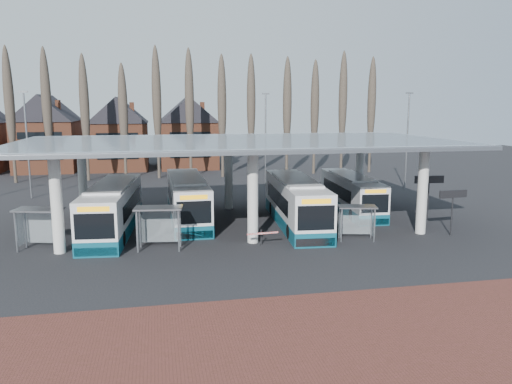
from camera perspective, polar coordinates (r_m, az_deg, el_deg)
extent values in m
plane|color=black|center=(30.58, 0.53, -7.01)|extent=(140.00, 140.00, 0.00)
cube|color=#582923|center=(19.79, 7.98, -16.91)|extent=(70.00, 10.00, 0.03)
cylinder|color=silver|center=(32.24, -21.81, -1.35)|extent=(0.70, 0.70, 6.00)
cylinder|color=silver|center=(42.96, -19.22, 1.48)|extent=(0.70, 0.70, 6.00)
cylinder|color=silver|center=(32.24, -0.37, -0.63)|extent=(0.70, 0.70, 6.00)
cylinder|color=silver|center=(42.96, -3.16, 2.02)|extent=(0.70, 0.70, 6.00)
cylinder|color=silver|center=(36.44, 18.49, 0.09)|extent=(0.70, 0.70, 6.00)
cylinder|color=silver|center=(46.19, 11.76, 2.39)|extent=(0.70, 0.70, 6.00)
cube|color=gray|center=(37.21, -1.99, 5.83)|extent=(32.00, 16.00, 0.12)
cube|color=silver|center=(37.20, -2.00, 5.94)|extent=(31.50, 15.50, 0.04)
cone|color=#473D33|center=(63.69, -26.08, 7.46)|extent=(0.36, 0.36, 14.50)
ellipsoid|color=#473D33|center=(63.66, -26.20, 9.02)|extent=(1.10, 1.10, 11.02)
cone|color=#473D33|center=(62.80, -22.52, 7.69)|extent=(0.36, 0.36, 14.50)
ellipsoid|color=#473D33|center=(62.78, -22.63, 9.27)|extent=(1.10, 1.10, 11.02)
cone|color=#473D33|center=(62.16, -18.87, 7.90)|extent=(0.36, 0.36, 14.50)
ellipsoid|color=#473D33|center=(62.14, -18.96, 9.50)|extent=(1.10, 1.10, 11.02)
cone|color=#473D33|center=(61.77, -15.16, 8.07)|extent=(0.36, 0.36, 14.50)
ellipsoid|color=#473D33|center=(61.75, -15.23, 9.68)|extent=(1.10, 1.10, 11.02)
cone|color=#473D33|center=(61.64, -11.41, 8.22)|extent=(0.36, 0.36, 14.50)
ellipsoid|color=#473D33|center=(61.62, -11.47, 9.83)|extent=(1.10, 1.10, 11.02)
cone|color=#473D33|center=(61.77, -7.66, 8.33)|extent=(0.36, 0.36, 14.50)
ellipsoid|color=#473D33|center=(61.75, -7.70, 9.94)|extent=(1.10, 1.10, 11.02)
cone|color=#473D33|center=(62.16, -3.94, 8.40)|extent=(0.36, 0.36, 14.50)
ellipsoid|color=#473D33|center=(62.14, -3.96, 10.01)|extent=(1.10, 1.10, 11.02)
cone|color=#473D33|center=(62.80, -0.28, 8.44)|extent=(0.36, 0.36, 14.50)
ellipsoid|color=#473D33|center=(62.78, -0.28, 10.03)|extent=(1.10, 1.10, 11.02)
cone|color=#473D33|center=(63.69, 3.29, 8.45)|extent=(0.36, 0.36, 14.50)
ellipsoid|color=#473D33|center=(63.66, 3.31, 10.01)|extent=(1.10, 1.10, 11.02)
cone|color=#473D33|center=(64.81, 6.76, 8.42)|extent=(0.36, 0.36, 14.50)
ellipsoid|color=#473D33|center=(64.79, 6.79, 9.96)|extent=(1.10, 1.10, 11.02)
cone|color=#473D33|center=(66.15, 10.09, 8.37)|extent=(0.36, 0.36, 14.50)
ellipsoid|color=#473D33|center=(66.13, 10.14, 9.87)|extent=(1.10, 1.10, 11.02)
cone|color=#473D33|center=(67.71, 13.28, 8.29)|extent=(0.36, 0.36, 14.50)
ellipsoid|color=#473D33|center=(67.68, 13.34, 9.76)|extent=(1.10, 1.10, 11.02)
cube|color=brown|center=(74.25, -22.62, 5.02)|extent=(8.00, 10.00, 7.00)
pyramid|color=black|center=(74.07, -22.98, 10.41)|extent=(8.30, 10.30, 3.50)
cube|color=brown|center=(72.99, -15.26, 5.36)|extent=(8.00, 10.00, 7.00)
pyramid|color=black|center=(72.81, -15.52, 10.85)|extent=(8.30, 10.30, 3.50)
cube|color=brown|center=(72.96, -7.77, 5.61)|extent=(8.00, 10.00, 7.00)
pyramid|color=black|center=(72.78, -7.90, 11.12)|extent=(8.30, 10.30, 3.50)
cylinder|color=slate|center=(52.17, -24.65, 4.75)|extent=(0.16, 0.16, 10.00)
cube|color=slate|center=(52.04, -25.06, 10.34)|extent=(0.80, 0.15, 0.15)
cylinder|color=slate|center=(56.06, 1.10, 5.95)|extent=(0.16, 0.16, 10.00)
cube|color=slate|center=(55.94, 1.12, 11.17)|extent=(0.80, 0.15, 0.15)
cylinder|color=slate|center=(55.28, 16.88, 5.47)|extent=(0.16, 0.16, 10.00)
cube|color=slate|center=(55.15, 17.15, 10.75)|extent=(0.80, 0.15, 0.15)
cube|color=silver|center=(36.61, -16.09, -1.57)|extent=(3.68, 12.54, 2.88)
cube|color=#0B4759|center=(36.90, -15.98, -3.69)|extent=(3.70, 12.57, 0.93)
cube|color=silver|center=(36.35, -16.20, 0.74)|extent=(2.99, 7.59, 0.19)
cube|color=black|center=(37.09, -15.96, -1.26)|extent=(3.42, 9.10, 1.13)
cube|color=black|center=(30.68, -17.99, -3.76)|extent=(2.31, 0.26, 1.55)
cube|color=black|center=(42.57, -14.73, 0.21)|extent=(2.23, 0.25, 1.24)
cube|color=orange|center=(30.46, -18.09, -1.88)|extent=(1.84, 0.21, 0.31)
cube|color=black|center=(31.08, -17.83, -6.53)|extent=(2.49, 0.30, 0.52)
cylinder|color=black|center=(33.40, -19.10, -5.22)|extent=(0.37, 1.01, 0.99)
cylinder|color=black|center=(32.96, -15.05, -5.21)|extent=(0.37, 1.01, 0.99)
cylinder|color=black|center=(40.57, -16.81, -2.46)|extent=(0.37, 1.01, 0.99)
cylinder|color=black|center=(40.20, -13.48, -2.42)|extent=(0.37, 1.01, 0.99)
cube|color=silver|center=(39.22, -7.86, -0.54)|extent=(2.74, 12.29, 2.86)
cube|color=#0B4759|center=(39.49, -7.81, -2.51)|extent=(2.77, 12.31, 0.92)
cube|color=silver|center=(38.98, -7.91, 1.60)|extent=(2.43, 7.38, 0.18)
cube|color=black|center=(39.70, -7.92, -0.26)|extent=(2.75, 8.86, 1.12)
cube|color=black|center=(33.24, -7.09, -2.34)|extent=(2.29, 0.09, 1.53)
cube|color=black|center=(45.21, -8.43, 0.97)|extent=(2.21, 0.09, 1.23)
cube|color=orange|center=(33.04, -7.13, -0.60)|extent=(1.82, 0.07, 0.31)
cube|color=black|center=(33.60, -7.03, -4.89)|extent=(2.48, 0.11, 0.51)
cylinder|color=black|center=(35.65, -9.24, -3.86)|extent=(0.30, 0.98, 0.98)
cylinder|color=black|center=(35.82, -5.47, -3.70)|extent=(0.30, 0.98, 0.98)
cylinder|color=black|center=(42.92, -9.74, -1.51)|extent=(0.30, 0.98, 0.98)
cylinder|color=black|center=(43.07, -6.60, -1.40)|extent=(0.30, 0.98, 0.98)
cube|color=silver|center=(37.39, 4.57, -0.90)|extent=(3.61, 12.80, 2.95)
cube|color=#0B4759|center=(37.69, 4.54, -3.03)|extent=(3.63, 12.82, 0.95)
cube|color=silver|center=(37.14, 4.60, 1.41)|extent=(2.97, 7.74, 0.19)
cube|color=black|center=(37.88, 4.41, -0.60)|extent=(3.39, 9.27, 1.16)
cube|color=black|center=(31.38, 6.88, -2.96)|extent=(2.36, 0.24, 1.58)
cube|color=black|center=(43.47, 2.90, 0.79)|extent=(2.28, 0.23, 1.26)
cube|color=orange|center=(31.16, 6.92, -1.07)|extent=(1.88, 0.19, 0.32)
cube|color=black|center=(31.77, 6.81, -5.73)|extent=(2.55, 0.27, 0.53)
cylinder|color=black|center=(33.64, 3.87, -4.56)|extent=(0.37, 1.03, 1.01)
cylinder|color=black|center=(34.17, 7.89, -4.40)|extent=(0.37, 1.03, 1.01)
cylinder|color=black|center=(41.01, 1.84, -1.89)|extent=(0.37, 1.03, 1.01)
cylinder|color=black|center=(41.45, 5.17, -1.80)|extent=(0.37, 1.03, 1.01)
cube|color=silver|center=(43.00, 10.83, 0.06)|extent=(3.06, 11.19, 2.58)
cube|color=#0B4759|center=(43.22, 10.78, -1.57)|extent=(3.08, 11.21, 0.83)
cube|color=silver|center=(42.79, 10.89, 1.82)|extent=(2.54, 6.76, 0.17)
cube|color=black|center=(43.41, 10.65, 0.28)|extent=(2.90, 8.10, 1.01)
cube|color=black|center=(37.89, 13.45, -1.30)|extent=(2.07, 0.19, 1.38)
cube|color=black|center=(48.17, 8.78, 1.29)|extent=(2.00, 0.18, 1.11)
cube|color=orange|center=(37.72, 13.51, 0.08)|extent=(1.65, 0.15, 0.28)
cube|color=black|center=(38.18, 13.36, -3.33)|extent=(2.23, 0.22, 0.46)
cylinder|color=black|center=(39.63, 10.90, -2.58)|extent=(0.31, 0.90, 0.89)
cylinder|color=black|center=(40.36, 13.78, -2.46)|extent=(0.31, 0.90, 0.89)
cylinder|color=black|center=(45.93, 8.26, -0.78)|extent=(0.31, 0.90, 0.89)
cylinder|color=black|center=(46.56, 10.78, -0.71)|extent=(0.31, 0.90, 0.89)
cube|color=gray|center=(33.76, -25.74, -4.17)|extent=(0.10, 0.10, 2.52)
cube|color=gray|center=(32.65, -22.03, -4.36)|extent=(0.10, 0.10, 2.52)
cube|color=gray|center=(34.70, -24.86, -3.74)|extent=(0.10, 0.10, 2.52)
cube|color=gray|center=(33.62, -21.22, -3.91)|extent=(0.10, 0.10, 2.52)
cube|color=gray|center=(33.39, -23.64, -1.86)|extent=(3.09, 2.09, 0.10)
cube|color=silver|center=(34.18, -23.03, -3.72)|extent=(2.35, 0.66, 2.02)
cube|color=silver|center=(34.24, -25.37, -3.87)|extent=(0.32, 1.08, 2.02)
cube|color=silver|center=(33.10, -21.54, -4.05)|extent=(0.32, 1.08, 2.02)
cube|color=gray|center=(31.21, -13.42, -4.46)|extent=(0.09, 0.09, 2.60)
cube|color=gray|center=(30.91, -8.84, -4.44)|extent=(0.09, 0.09, 2.60)
cube|color=gray|center=(32.31, -13.10, -3.96)|extent=(0.09, 0.09, 2.60)
cube|color=gray|center=(32.02, -8.68, -3.93)|extent=(0.09, 0.09, 2.60)
cube|color=gray|center=(31.29, -11.10, -1.80)|extent=(3.07, 1.80, 0.10)
cube|color=silver|center=(32.18, -10.89, -3.84)|extent=(2.48, 0.35, 2.08)
cube|color=silver|center=(31.76, -13.35, -4.11)|extent=(0.18, 1.14, 2.08)
cube|color=silver|center=(31.45, -8.66, -4.09)|extent=(0.18, 1.14, 2.08)
cube|color=gray|center=(33.22, 9.75, -3.78)|extent=(0.09, 0.09, 2.23)
cube|color=gray|center=(33.60, 13.37, -3.75)|extent=(0.09, 0.09, 2.23)
cube|color=gray|center=(34.17, 9.51, -3.39)|extent=(0.09, 0.09, 2.23)
cube|color=gray|center=(34.54, 13.04, -3.37)|extent=(0.09, 0.09, 2.23)
cube|color=gray|center=(33.62, 11.50, -1.65)|extent=(2.71, 1.77, 0.09)
cube|color=silver|center=(34.37, 11.28, -3.29)|extent=(2.10, 0.51, 1.79)
cube|color=silver|center=(33.68, 9.56, -3.51)|extent=(0.25, 0.97, 1.79)
cube|color=silver|center=(34.07, 13.28, -3.48)|extent=(0.25, 0.97, 1.79)
cylinder|color=black|center=(36.87, 21.48, -2.29)|extent=(0.10, 0.10, 3.09)
cube|color=black|center=(36.62, 21.61, -0.22)|extent=(2.13, 0.28, 0.53)
cylinder|color=black|center=(41.23, 19.07, -0.68)|extent=(0.11, 0.11, 3.40)
cube|color=black|center=(41.00, 19.19, 1.37)|extent=(2.34, 0.32, 0.58)
cube|color=black|center=(32.22, 0.59, -5.18)|extent=(0.07, 0.07, 1.03)
cube|color=red|center=(31.68, 0.77, -4.74)|extent=(2.05, 0.28, 0.09)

